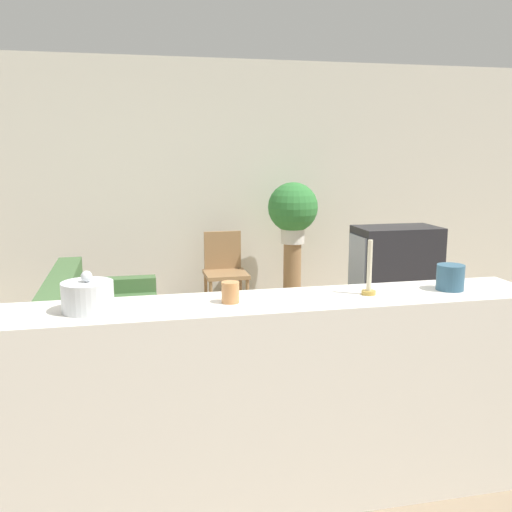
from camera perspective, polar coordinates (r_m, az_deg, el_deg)
name	(u,v)px	position (r m, az deg, el deg)	size (l,w,h in m)	color
ground_plane	(250,459)	(3.44, -0.58, -19.64)	(14.00, 14.00, 0.00)	gray
wall_back	(185,185)	(6.38, -7.11, 7.07)	(9.00, 0.06, 2.70)	silver
couch	(101,344)	(4.54, -15.27, -8.46)	(0.85, 2.07, 0.77)	#476B3D
tv_stand	(393,319)	(5.27, 13.57, -6.19)	(0.91, 0.59, 0.48)	#9E754C
television	(395,261)	(5.14, 13.76, -0.45)	(0.73, 0.43, 0.60)	#232328
wooden_chair	(225,268)	(6.04, -3.15, -1.23)	(0.44, 0.44, 0.87)	#9E754C
plant_stand	(292,277)	(6.23, 3.63, -2.06)	(0.19, 0.19, 0.74)	#9E754C
potted_plant	(293,209)	(6.11, 3.71, 4.70)	(0.53, 0.53, 0.65)	white
foreground_counter	(266,402)	(2.88, 1.00, -14.41)	(2.75, 0.44, 1.03)	white
decorative_bowl	(88,296)	(2.62, -16.49, -3.87)	(0.23, 0.23, 0.18)	silver
candle_jar	(230,292)	(2.66, -2.58, -3.65)	(0.08, 0.08, 0.10)	#C6844C
candlestick	(369,276)	(2.85, 11.25, -2.01)	(0.07, 0.07, 0.27)	#B7933D
coffee_tin	(450,277)	(3.06, 18.86, -2.03)	(0.14, 0.14, 0.13)	#335B75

